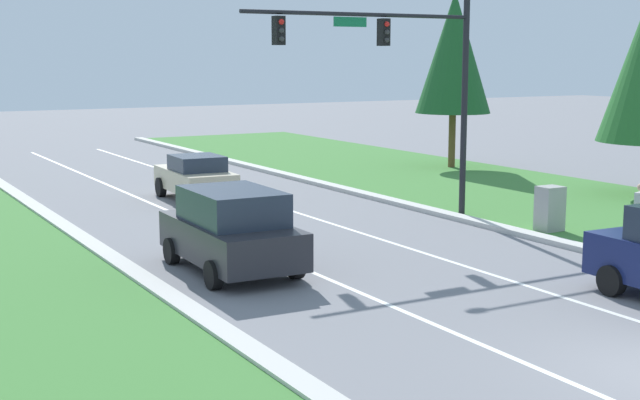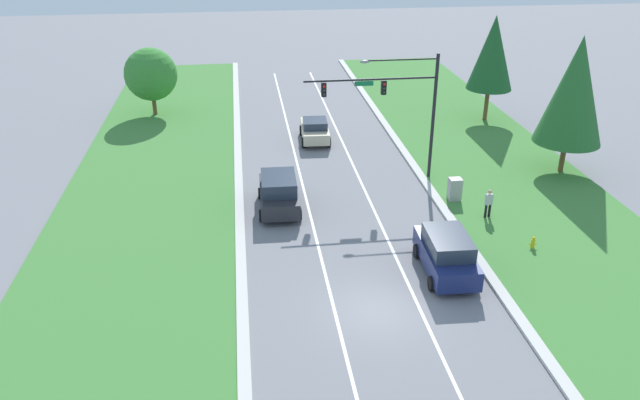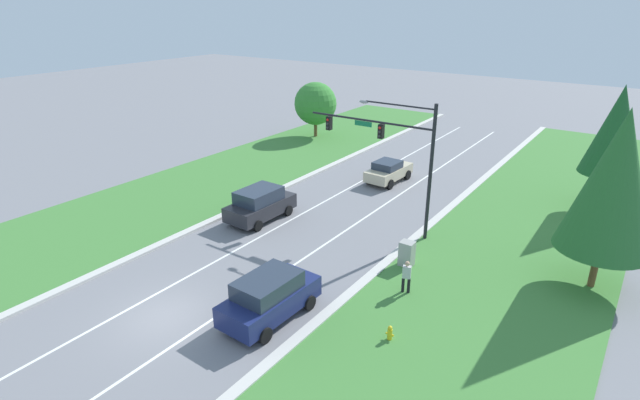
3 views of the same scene
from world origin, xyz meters
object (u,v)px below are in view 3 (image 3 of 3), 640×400
at_px(navy_suv, 270,297).
at_px(pedestrian, 406,276).
at_px(champagne_sedan, 388,171).
at_px(fire_hydrant, 390,334).
at_px(conifer_near_right_tree, 616,130).
at_px(oak_near_left_tree, 315,104).
at_px(traffic_signal_mast, 394,145).
at_px(conifer_far_right_tree, 615,182).
at_px(charcoal_suv, 260,204).
at_px(utility_cabinet, 407,254).

bearing_deg(navy_suv, pedestrian, 53.78).
bearing_deg(champagne_sedan, fire_hydrant, -59.46).
bearing_deg(navy_suv, champagne_sedan, 104.05).
bearing_deg(conifer_near_right_tree, champagne_sedan, -168.50).
xyz_separation_m(pedestrian, oak_near_left_tree, (-19.82, 20.83, 2.38)).
relative_size(navy_suv, pedestrian, 2.77).
distance_m(champagne_sedan, conifer_near_right_tree, 14.73).
bearing_deg(oak_near_left_tree, conifer_near_right_tree, -10.57).
distance_m(champagne_sedan, oak_near_left_tree, 14.43).
relative_size(pedestrian, conifer_near_right_tree, 0.21).
xyz_separation_m(fire_hydrant, oak_near_left_tree, (-20.82, 24.34, 2.97)).
xyz_separation_m(traffic_signal_mast, conifer_far_right_tree, (10.82, -0.25, 0.15)).
distance_m(charcoal_suv, fire_hydrant, 13.58).
bearing_deg(oak_near_left_tree, utility_cabinet, -44.63).
bearing_deg(pedestrian, charcoal_suv, -31.64).
bearing_deg(champagne_sedan, pedestrian, -56.65).
height_order(fire_hydrant, oak_near_left_tree, oak_near_left_tree).
bearing_deg(fire_hydrant, conifer_far_right_tree, 56.53).
xyz_separation_m(conifer_near_right_tree, conifer_far_right_tree, (1.03, -10.48, 0.00)).
relative_size(navy_suv, champagne_sedan, 1.09).
bearing_deg(traffic_signal_mast, utility_cabinet, -51.46).
bearing_deg(champagne_sedan, charcoal_suv, -104.48).
distance_m(fire_hydrant, oak_near_left_tree, 32.17).
relative_size(champagne_sedan, fire_hydrant, 6.14).
relative_size(navy_suv, fire_hydrant, 6.69).
xyz_separation_m(charcoal_suv, champagne_sedan, (3.30, 10.64, -0.18)).
bearing_deg(conifer_far_right_tree, fire_hydrant, -123.47).
distance_m(conifer_near_right_tree, conifer_far_right_tree, 10.53).
bearing_deg(pedestrian, utility_cabinet, -83.51).
bearing_deg(pedestrian, conifer_near_right_tree, -128.92).
relative_size(traffic_signal_mast, conifer_near_right_tree, 0.97).
relative_size(charcoal_suv, utility_cabinet, 3.31).
bearing_deg(traffic_signal_mast, champagne_sedan, 118.09).
height_order(traffic_signal_mast, pedestrian, traffic_signal_mast).
relative_size(utility_cabinet, fire_hydrant, 1.99).
xyz_separation_m(pedestrian, fire_hydrant, (1.00, -3.51, -0.59)).
bearing_deg(navy_suv, traffic_signal_mast, 91.50).
distance_m(navy_suv, pedestrian, 6.38).
distance_m(charcoal_suv, champagne_sedan, 11.14).
bearing_deg(conifer_near_right_tree, conifer_far_right_tree, -84.38).
bearing_deg(utility_cabinet, charcoal_suv, 178.56).
distance_m(champagne_sedan, utility_cabinet, 12.79).
relative_size(pedestrian, conifer_far_right_tree, 0.20).
distance_m(charcoal_suv, conifer_near_right_tree, 22.14).
height_order(traffic_signal_mast, utility_cabinet, traffic_signal_mast).
bearing_deg(champagne_sedan, conifer_far_right_tree, -24.67).
xyz_separation_m(utility_cabinet, conifer_near_right_tree, (7.04, 13.69, 4.62)).
relative_size(traffic_signal_mast, oak_near_left_tree, 1.47).
bearing_deg(utility_cabinet, navy_suv, -111.34).
distance_m(pedestrian, oak_near_left_tree, 28.85).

